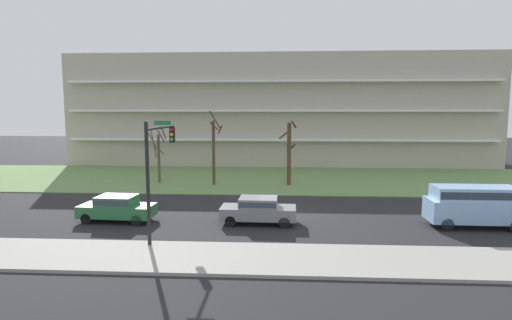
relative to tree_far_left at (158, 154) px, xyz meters
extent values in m
plane|color=#232326|center=(10.97, -11.00, -2.72)|extent=(160.00, 160.00, 0.00)
cube|color=#99968E|center=(10.97, -19.00, -2.64)|extent=(80.00, 4.00, 0.15)
cube|color=#66844C|center=(10.97, 3.00, -2.68)|extent=(80.00, 16.00, 0.08)
cube|color=#B2A899|center=(10.97, 16.87, 3.93)|extent=(50.96, 11.75, 13.30)
cube|color=white|center=(10.97, 10.55, 0.61)|extent=(48.92, 0.90, 0.24)
cube|color=white|center=(10.97, 10.55, 3.93)|extent=(48.92, 0.90, 0.24)
cube|color=white|center=(10.97, 10.55, 7.26)|extent=(48.92, 0.90, 0.24)
cylinder|color=brown|center=(0.02, 0.07, -0.48)|extent=(0.24, 0.24, 4.48)
cylinder|color=brown|center=(0.33, -0.11, 1.64)|extent=(0.51, 0.75, 1.12)
cylinder|color=brown|center=(0.55, 0.08, 1.82)|extent=(0.11, 1.15, 1.07)
cylinder|color=brown|center=(-0.40, -0.23, 1.31)|extent=(0.76, 0.97, 1.98)
cylinder|color=brown|center=(-0.24, -0.06, 0.22)|extent=(0.41, 0.66, 1.06)
cylinder|color=brown|center=(0.24, -0.19, 0.30)|extent=(0.66, 0.58, 0.71)
cylinder|color=brown|center=(-0.38, -0.45, 1.30)|extent=(1.17, 0.93, 1.39)
cylinder|color=#4C3828|center=(5.19, -0.70, 0.17)|extent=(0.26, 0.26, 5.77)
cylinder|color=#4C3828|center=(5.43, -1.14, 3.11)|extent=(1.03, 0.64, 1.64)
cylinder|color=#4C3828|center=(5.76, -0.45, 2.26)|extent=(0.62, 1.24, 0.79)
cylinder|color=#4C3828|center=(5.30, -1.03, 2.59)|extent=(0.79, 0.36, 0.75)
cylinder|color=#4C3828|center=(11.86, -0.36, 0.07)|extent=(0.36, 0.36, 5.58)
cylinder|color=#4C3828|center=(11.45, 0.07, 1.82)|extent=(1.02, 0.99, 0.79)
cylinder|color=#4C3828|center=(12.14, -0.10, 0.73)|extent=(0.68, 0.73, 0.63)
cylinder|color=#4C3828|center=(12.27, -0.54, 2.72)|extent=(0.55, 0.96, 0.70)
cube|color=slate|center=(9.83, -13.00, -2.05)|extent=(4.44, 1.91, 0.70)
cube|color=slate|center=(9.83, -13.00, -1.42)|extent=(2.24, 1.71, 0.55)
cube|color=#2D3847|center=(9.83, -13.00, -1.42)|extent=(2.20, 1.74, 0.30)
cylinder|color=black|center=(11.39, -12.25, -2.40)|extent=(0.65, 0.24, 0.64)
cylinder|color=black|center=(11.35, -13.83, -2.40)|extent=(0.65, 0.24, 0.64)
cylinder|color=black|center=(8.31, -12.18, -2.40)|extent=(0.65, 0.24, 0.64)
cylinder|color=black|center=(8.27, -13.76, -2.40)|extent=(0.65, 0.24, 0.64)
cube|color=#8CB2E0|center=(22.18, -13.00, -1.73)|extent=(5.22, 2.05, 1.25)
cube|color=#8CB2E0|center=(22.18, -13.00, -0.73)|extent=(4.62, 1.88, 0.75)
cube|color=#2D3847|center=(22.18, -13.00, -0.73)|extent=(4.52, 1.92, 0.41)
cylinder|color=black|center=(24.01, -12.13, -2.36)|extent=(0.72, 0.23, 0.72)
cylinder|color=black|center=(20.37, -12.10, -2.36)|extent=(0.72, 0.23, 0.72)
cylinder|color=black|center=(20.35, -13.88, -2.36)|extent=(0.72, 0.23, 0.72)
cube|color=#2D6B3D|center=(1.32, -13.00, -2.05)|extent=(4.49, 2.04, 0.70)
cube|color=#2D6B3D|center=(1.32, -13.00, -1.42)|extent=(2.29, 1.77, 0.55)
cube|color=#2D3847|center=(1.32, -13.00, -1.42)|extent=(2.25, 1.81, 0.30)
cylinder|color=black|center=(2.90, -12.30, -2.40)|extent=(0.65, 0.25, 0.64)
cylinder|color=black|center=(2.81, -13.88, -2.40)|extent=(0.65, 0.25, 0.64)
cylinder|color=black|center=(-0.17, -12.13, -2.40)|extent=(0.65, 0.25, 0.64)
cylinder|color=black|center=(-0.26, -13.71, -2.40)|extent=(0.65, 0.25, 0.64)
cylinder|color=black|center=(4.78, -17.60, 0.35)|extent=(0.18, 0.18, 6.13)
cylinder|color=black|center=(4.78, -15.13, 3.01)|extent=(0.12, 4.94, 0.12)
cube|color=black|center=(4.78, -12.96, 2.51)|extent=(0.28, 0.28, 0.90)
sphere|color=red|center=(4.78, -13.11, 2.81)|extent=(0.20, 0.20, 0.20)
sphere|color=#F2A519|center=(4.78, -13.11, 2.53)|extent=(0.20, 0.20, 0.20)
sphere|color=green|center=(4.78, -13.11, 2.25)|extent=(0.20, 0.20, 0.20)
cube|color=#197238|center=(4.78, -14.89, 3.26)|extent=(0.90, 0.04, 0.24)
camera|label=1|loc=(11.11, -36.65, 3.89)|focal=28.89mm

